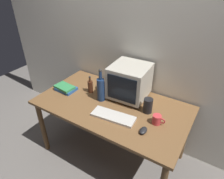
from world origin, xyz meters
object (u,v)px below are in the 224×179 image
object	(u,v)px
book_stack	(65,88)
mug	(157,119)
keyboard	(113,116)
crt_monitor	(130,81)
bottle_short	(90,86)
metal_canister	(148,106)
computer_mouse	(143,130)
bottle_tall	(101,89)
cd_spindle	(102,87)

from	to	relation	value
book_stack	mug	distance (m)	1.10
keyboard	book_stack	bearing A→B (deg)	164.63
crt_monitor	mug	world-z (taller)	crt_monitor
keyboard	bottle_short	size ratio (longest dim) A/B	2.05
bottle_short	mug	distance (m)	0.84
bottle_short	mug	bearing A→B (deg)	-7.19
keyboard	metal_canister	size ratio (longest dim) A/B	2.80
crt_monitor	mug	distance (m)	0.51
bottle_short	mug	xyz separation A→B (m)	(0.83, -0.11, -0.03)
crt_monitor	computer_mouse	distance (m)	0.58
crt_monitor	book_stack	size ratio (longest dim) A/B	1.73
crt_monitor	keyboard	distance (m)	0.43
crt_monitor	keyboard	bearing A→B (deg)	-84.03
computer_mouse	bottle_tall	world-z (taller)	bottle_tall
bottle_tall	book_stack	xyz separation A→B (m)	(-0.46, -0.06, -0.11)
bottle_tall	metal_canister	xyz separation A→B (m)	(0.50, 0.07, -0.06)
keyboard	metal_canister	world-z (taller)	metal_canister
crt_monitor	keyboard	xyz separation A→B (m)	(0.04, -0.39, -0.18)
bottle_short	book_stack	distance (m)	0.30
bottle_tall	metal_canister	bearing A→B (deg)	8.01
cd_spindle	bottle_short	bearing A→B (deg)	-115.61
keyboard	computer_mouse	xyz separation A→B (m)	(0.32, -0.03, 0.01)
crt_monitor	metal_canister	bearing A→B (deg)	-26.35
computer_mouse	metal_canister	world-z (taller)	metal_canister
cd_spindle	keyboard	bearing A→B (deg)	-43.82
keyboard	book_stack	xyz separation A→B (m)	(-0.72, 0.12, 0.02)
bottle_short	cd_spindle	bearing A→B (deg)	64.39
cd_spindle	metal_canister	distance (m)	0.64
crt_monitor	computer_mouse	world-z (taller)	crt_monitor
keyboard	mug	distance (m)	0.41
keyboard	cd_spindle	bearing A→B (deg)	130.20
bottle_tall	bottle_short	distance (m)	0.21
keyboard	bottle_tall	distance (m)	0.34
bottle_tall	cd_spindle	bearing A→B (deg)	123.00
bottle_tall	mug	xyz separation A→B (m)	(0.64, -0.04, -0.09)
computer_mouse	bottle_short	distance (m)	0.83
crt_monitor	computer_mouse	bearing A→B (deg)	-48.99
bottle_tall	bottle_short	bearing A→B (deg)	161.53
mug	cd_spindle	size ratio (longest dim) A/B	1.00
keyboard	bottle_short	world-z (taller)	bottle_short
keyboard	mug	world-z (taller)	mug
keyboard	cd_spindle	xyz separation A→B (m)	(-0.39, 0.37, 0.01)
crt_monitor	keyboard	world-z (taller)	crt_monitor
keyboard	bottle_tall	xyz separation A→B (m)	(-0.26, 0.18, 0.13)
keyboard	book_stack	distance (m)	0.73
metal_canister	cd_spindle	bearing A→B (deg)	168.92
keyboard	metal_canister	bearing A→B (deg)	40.45
cd_spindle	metal_canister	world-z (taller)	metal_canister
crt_monitor	cd_spindle	xyz separation A→B (m)	(-0.35, -0.02, -0.17)
book_stack	metal_canister	xyz separation A→B (m)	(0.96, 0.13, 0.05)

